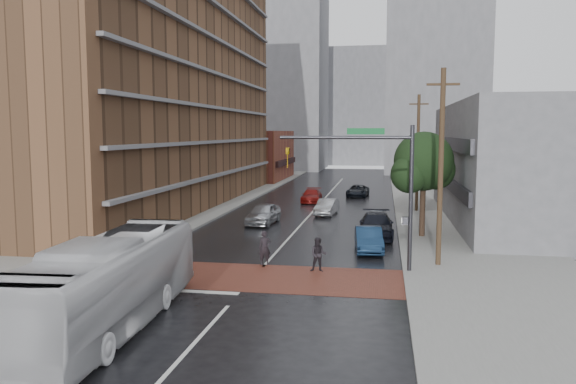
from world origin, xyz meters
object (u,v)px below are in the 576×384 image
at_px(car_parked_near, 369,239).
at_px(car_parked_far, 376,217).
at_px(transit_bus, 109,283).
at_px(pedestrian_b, 318,255).
at_px(car_travel_c, 312,196).
at_px(car_parked_mid, 376,225).
at_px(car_travel_b, 327,207).
at_px(suv_travel, 358,191).
at_px(car_travel_a, 263,214).
at_px(pedestrian_a, 265,248).

distance_m(car_parked_near, car_parked_far, 9.19).
bearing_deg(transit_bus, pedestrian_b, 52.49).
bearing_deg(car_travel_c, car_parked_mid, -70.62).
relative_size(car_travel_b, suv_travel, 0.89).
height_order(car_travel_b, car_parked_mid, car_parked_mid).
bearing_deg(car_travel_c, suv_travel, 51.15).
distance_m(car_travel_b, car_travel_c, 8.56).
distance_m(suv_travel, car_parked_near, 27.56).
relative_size(car_travel_a, car_parked_mid, 0.86).
bearing_deg(pedestrian_b, car_parked_far, 77.04).
height_order(suv_travel, car_parked_near, car_parked_near).
bearing_deg(transit_bus, car_parked_near, 55.94).
height_order(transit_bus, car_travel_a, transit_bus).
xyz_separation_m(transit_bus, car_parked_far, (8.92, 23.55, -0.98)).
xyz_separation_m(car_travel_a, car_travel_c, (1.87, 13.64, -0.15)).
bearing_deg(pedestrian_b, car_travel_a, 110.34).
height_order(suv_travel, car_parked_far, car_parked_far).
height_order(pedestrian_b, car_travel_c, pedestrian_b).
bearing_deg(transit_bus, suv_travel, 77.77).
distance_m(car_travel_a, suv_travel, 20.08).
bearing_deg(car_parked_far, pedestrian_a, -108.72).
distance_m(car_travel_c, car_parked_mid, 18.60).
relative_size(transit_bus, car_parked_near, 2.72).
relative_size(pedestrian_b, suv_travel, 0.38).
relative_size(car_travel_b, car_travel_c, 0.91).
xyz_separation_m(pedestrian_a, car_travel_c, (-0.95, 26.29, -0.25)).
bearing_deg(car_parked_near, car_travel_c, 100.22).
xyz_separation_m(transit_bus, car_travel_c, (2.44, 36.38, -0.96)).
height_order(car_travel_b, car_parked_near, car_parked_near).
xyz_separation_m(pedestrian_b, car_travel_c, (-3.85, 27.17, -0.21)).
height_order(car_travel_c, car_parked_mid, car_parked_mid).
xyz_separation_m(car_travel_a, car_parked_mid, (8.39, -3.79, -0.01)).
distance_m(pedestrian_b, car_travel_b, 19.00).
xyz_separation_m(transit_bus, car_travel_a, (0.57, 22.74, -0.82)).
bearing_deg(car_parked_far, pedestrian_b, -96.79).
relative_size(transit_bus, car_parked_mid, 2.15).
xyz_separation_m(pedestrian_a, car_travel_a, (-2.83, 12.65, -0.10)).
bearing_deg(pedestrian_a, suv_travel, 62.93).
bearing_deg(car_parked_far, car_travel_c, 120.38).
relative_size(transit_bus, car_travel_a, 2.48).
bearing_deg(suv_travel, car_parked_far, -78.12).
bearing_deg(car_parked_far, car_parked_mid, -85.91).
height_order(car_travel_b, suv_travel, car_travel_b).
height_order(transit_bus, car_parked_far, transit_bus).
bearing_deg(pedestrian_a, car_travel_c, 70.92).
distance_m(pedestrian_b, car_parked_mid, 10.11).
height_order(car_travel_c, suv_travel, car_travel_c).
relative_size(pedestrian_a, car_travel_c, 0.40).
xyz_separation_m(pedestrian_b, car_travel_a, (-5.72, 13.54, -0.06)).
bearing_deg(car_parked_mid, suv_travel, 94.44).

